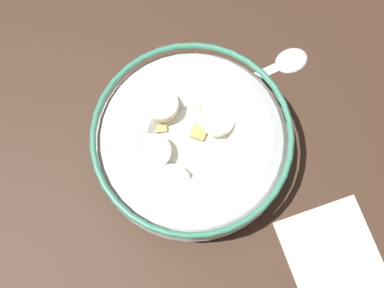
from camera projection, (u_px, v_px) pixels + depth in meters
ground_plane at (192, 155)px, 55.28cm from camera, size 121.46×121.46×2.00cm
cereal_bowl at (192, 143)px, 51.12cm from camera, size 19.08×19.08×6.19cm
spoon at (274, 68)px, 56.60cm from camera, size 3.54×14.25×0.80cm
folded_napkin at (343, 280)px, 50.60cm from camera, size 14.83×9.08×0.30cm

